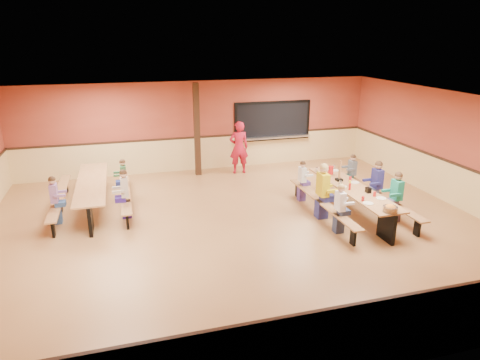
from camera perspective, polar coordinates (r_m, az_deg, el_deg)
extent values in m
plane|color=#936137|center=(10.36, 0.03, -6.35)|extent=(12.00, 12.00, 0.00)
cube|color=#9C402D|center=(14.55, -5.41, 7.16)|extent=(12.00, 0.04, 3.00)
cube|color=#9C402D|center=(5.58, 14.61, -13.08)|extent=(12.00, 0.04, 3.00)
cube|color=#9C402D|center=(12.78, 26.93, 3.59)|extent=(0.04, 10.00, 3.00)
cube|color=white|center=(9.49, 0.03, 10.30)|extent=(12.00, 10.00, 0.04)
cube|color=black|center=(15.19, 4.38, 7.87)|extent=(2.60, 0.06, 1.20)
cube|color=silver|center=(15.23, 4.44, 5.70)|extent=(2.70, 0.28, 0.06)
cube|color=black|center=(13.94, -5.76, 6.64)|extent=(0.18, 0.18, 3.00)
cube|color=#A16D40|center=(11.22, 14.76, -1.02)|extent=(0.75, 3.60, 0.04)
cube|color=black|center=(10.15, 18.96, -5.81)|extent=(0.08, 0.60, 0.70)
cube|color=black|center=(12.61, 11.13, -0.34)|extent=(0.08, 0.60, 0.70)
cube|color=#A16D40|center=(10.94, 10.90, -2.86)|extent=(0.26, 3.60, 0.04)
cube|color=black|center=(11.02, 10.83, -3.95)|extent=(0.06, 0.18, 0.41)
cube|color=#A16D40|center=(11.74, 18.13, -1.96)|extent=(0.26, 3.60, 0.04)
cube|color=black|center=(11.82, 18.02, -2.98)|extent=(0.06, 0.18, 0.41)
cube|color=#A16D40|center=(11.89, -19.19, -0.34)|extent=(0.75, 3.60, 0.04)
cube|color=black|center=(10.57, -19.33, -4.88)|extent=(0.08, 0.60, 0.70)
cube|color=black|center=(13.48, -18.75, 0.24)|extent=(0.08, 0.60, 0.70)
cube|color=#A16D40|center=(12.07, -22.94, -1.97)|extent=(0.26, 3.60, 0.04)
cube|color=black|center=(12.15, -22.81, -2.97)|extent=(0.06, 0.18, 0.41)
cube|color=#A16D40|center=(11.95, -15.11, -1.30)|extent=(0.26, 3.60, 0.04)
cube|color=black|center=(12.03, -15.02, -2.31)|extent=(0.06, 0.18, 0.41)
imported|color=#B0142B|center=(14.18, -0.15, 4.36)|extent=(0.66, 0.46, 1.76)
cylinder|color=red|center=(12.11, 11.99, 1.30)|extent=(0.16, 0.16, 0.22)
cube|color=black|center=(10.91, 16.73, -1.30)|extent=(0.10, 0.14, 0.13)
cylinder|color=yellow|center=(11.17, 14.44, -0.51)|extent=(0.06, 0.06, 0.17)
cylinder|color=#B2140F|center=(10.96, 14.43, -0.87)|extent=(0.06, 0.06, 0.17)
cube|color=black|center=(11.61, 13.06, 0.05)|extent=(0.16, 0.16, 0.06)
cube|color=#A16D40|center=(11.53, 13.16, 1.36)|extent=(0.02, 0.09, 0.50)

